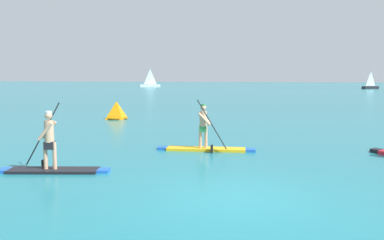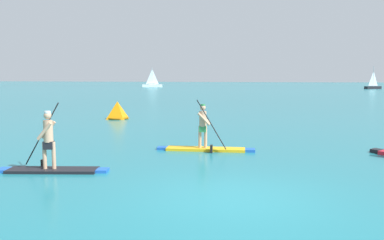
# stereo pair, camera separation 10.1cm
# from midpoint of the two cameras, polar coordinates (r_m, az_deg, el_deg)

# --- Properties ---
(ground) EXTENTS (440.00, 440.00, 0.00)m
(ground) POSITION_cam_midpoint_polar(r_m,az_deg,el_deg) (8.73, 6.33, -11.39)
(ground) COLOR #1E727F
(paddleboarder_near_left) EXTENTS (3.15, 1.22, 2.00)m
(paddleboarder_near_left) POSITION_cam_midpoint_polar(r_m,az_deg,el_deg) (11.61, -20.31, -5.20)
(paddleboarder_near_left) COLOR black
(paddleboarder_near_left) RESTS_ON ground
(paddleboarder_mid_center) EXTENTS (3.59, 0.96, 1.92)m
(paddleboarder_mid_center) POSITION_cam_midpoint_polar(r_m,az_deg,el_deg) (14.05, 1.82, -3.09)
(paddleboarder_mid_center) COLOR yellow
(paddleboarder_mid_center) RESTS_ON ground
(race_marker_buoy) EXTENTS (1.62, 1.62, 1.13)m
(race_marker_buoy) POSITION_cam_midpoint_polar(r_m,az_deg,el_deg) (25.17, -11.20, 1.28)
(race_marker_buoy) COLOR orange
(race_marker_buoy) RESTS_ON ground
(sailboat_left_horizon) EXTENTS (5.65, 3.03, 5.43)m
(sailboat_left_horizon) POSITION_cam_midpoint_polar(r_m,az_deg,el_deg) (108.07, -6.22, 5.27)
(sailboat_left_horizon) COLOR white
(sailboat_left_horizon) RESTS_ON ground
(sailboat_right_horizon) EXTENTS (4.10, 3.42, 5.22)m
(sailboat_right_horizon) POSITION_cam_midpoint_polar(r_m,az_deg,el_deg) (99.38, 24.85, 4.60)
(sailboat_right_horizon) COLOR black
(sailboat_right_horizon) RESTS_ON ground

